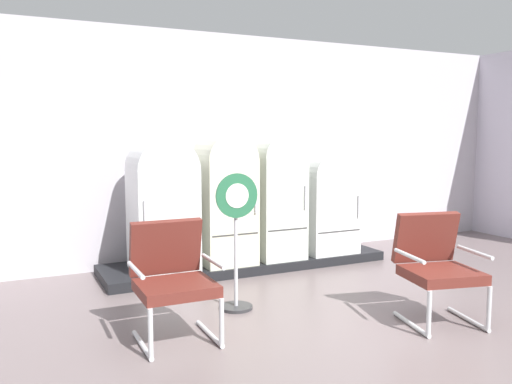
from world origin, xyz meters
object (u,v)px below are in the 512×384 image
at_px(sign_stand, 236,247).
at_px(refrigerator_3, 327,199).
at_px(refrigerator_2, 277,192).
at_px(armchair_left, 172,274).
at_px(armchair_right, 436,262).
at_px(refrigerator_0, 163,201).
at_px(refrigerator_1, 225,195).

bearing_deg(sign_stand, refrigerator_3, 34.81).
height_order(refrigerator_2, armchair_left, refrigerator_2).
bearing_deg(refrigerator_3, armchair_right, -99.18).
height_order(refrigerator_3, armchair_left, refrigerator_3).
xyz_separation_m(refrigerator_0, refrigerator_1, (0.77, -0.01, 0.04)).
distance_m(armchair_left, armchair_right, 2.34).
relative_size(refrigerator_0, armchair_right, 1.58).
relative_size(refrigerator_1, sign_stand, 1.20).
height_order(armchair_left, armchair_right, same).
xyz_separation_m(armchair_left, sign_stand, (0.76, 0.43, 0.07)).
relative_size(refrigerator_1, refrigerator_3, 1.16).
xyz_separation_m(refrigerator_2, armchair_right, (0.37, -2.36, -0.42)).
relative_size(refrigerator_0, refrigerator_1, 0.97).
bearing_deg(armchair_right, armchair_left, 164.50).
bearing_deg(sign_stand, armchair_right, -35.17).
bearing_deg(refrigerator_0, refrigerator_2, -1.43).
height_order(refrigerator_0, refrigerator_2, refrigerator_2).
distance_m(refrigerator_0, armchair_left, 1.86).
relative_size(refrigerator_2, refrigerator_3, 1.15).
relative_size(armchair_left, sign_stand, 0.73).
distance_m(refrigerator_1, refrigerator_2, 0.70).
xyz_separation_m(armchair_left, armchair_right, (2.26, -0.63, 0.00)).
bearing_deg(sign_stand, refrigerator_1, 72.15).
distance_m(refrigerator_0, refrigerator_3, 2.22).
xyz_separation_m(refrigerator_0, refrigerator_3, (2.22, -0.04, -0.09)).
xyz_separation_m(refrigerator_1, armchair_left, (-1.19, -1.76, -0.42)).
distance_m(refrigerator_1, armchair_right, 2.65).
bearing_deg(armchair_right, refrigerator_0, 127.42).
height_order(refrigerator_1, refrigerator_3, refrigerator_1).
bearing_deg(refrigerator_2, refrigerator_0, 178.57).
bearing_deg(armchair_left, refrigerator_2, 42.62).
bearing_deg(armchair_right, refrigerator_1, 114.06).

